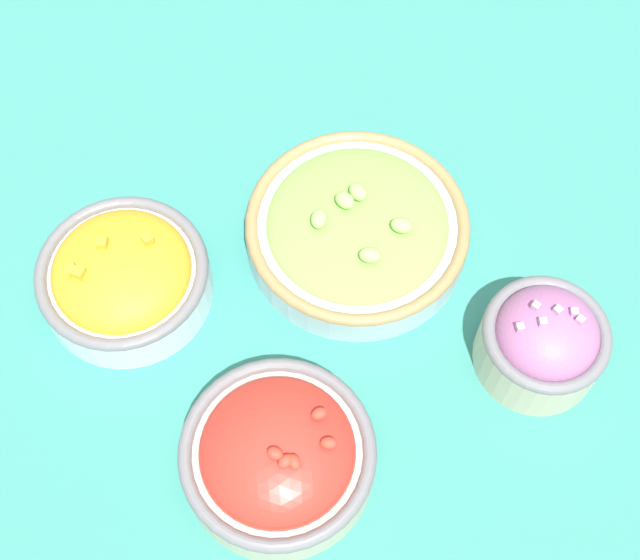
% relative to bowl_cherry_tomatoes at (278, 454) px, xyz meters
% --- Properties ---
extents(ground_plane, '(3.00, 3.00, 0.00)m').
position_rel_bowl_cherry_tomatoes_xyz_m(ground_plane, '(0.10, -0.13, -0.03)').
color(ground_plane, '#337F75').
extents(bowl_cherry_tomatoes, '(0.16, 0.16, 0.08)m').
position_rel_bowl_cherry_tomatoes_xyz_m(bowl_cherry_tomatoes, '(0.00, 0.00, 0.00)').
color(bowl_cherry_tomatoes, beige).
rests_on(bowl_cherry_tomatoes, ground_plane).
extents(bowl_lettuce, '(0.21, 0.21, 0.06)m').
position_rel_bowl_cherry_tomatoes_xyz_m(bowl_lettuce, '(0.12, -0.20, -0.00)').
color(bowl_lettuce, '#B2C1CC').
rests_on(bowl_lettuce, ground_plane).
extents(bowl_red_onion, '(0.11, 0.11, 0.09)m').
position_rel_bowl_cherry_tomatoes_xyz_m(bowl_red_onion, '(-0.08, -0.24, 0.01)').
color(bowl_red_onion, beige).
rests_on(bowl_red_onion, ground_plane).
extents(bowl_squash, '(0.16, 0.16, 0.07)m').
position_rel_bowl_cherry_tomatoes_xyz_m(bowl_squash, '(0.22, -0.00, 0.00)').
color(bowl_squash, silver).
rests_on(bowl_squash, ground_plane).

